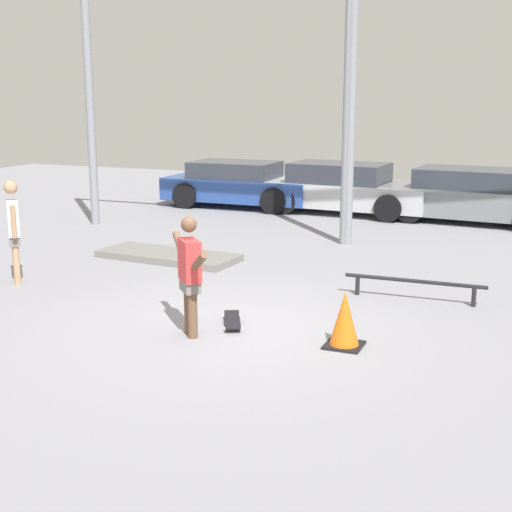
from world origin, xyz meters
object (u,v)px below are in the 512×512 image
object	(u,v)px
traffic_cone	(345,320)
parked_car_blue	(239,184)
skateboarder	(190,271)
manual_pad	(168,256)
bystander	(14,226)
skateboard	(232,320)
parked_car_grey	(473,196)
parked_car_silver	(344,189)
grind_rail	(414,284)

from	to	relation	value
traffic_cone	parked_car_blue	bearing A→B (deg)	120.12
skateboarder	manual_pad	bearing A→B (deg)	170.00
parked_car_blue	traffic_cone	xyz separation A→B (m)	(5.81, -10.02, -0.28)
bystander	traffic_cone	world-z (taller)	bystander
skateboard	manual_pad	world-z (taller)	manual_pad
skateboard	parked_car_grey	xyz separation A→B (m)	(2.20, 9.66, 0.58)
manual_pad	traffic_cone	xyz separation A→B (m)	(4.44, -3.44, 0.28)
traffic_cone	skateboard	bearing A→B (deg)	170.68
skateboard	manual_pad	xyz separation A→B (m)	(-2.77, 3.17, 0.00)
parked_car_blue	parked_car_silver	world-z (taller)	parked_car_silver
skateboarder	parked_car_blue	bearing A→B (deg)	157.38
grind_rail	manual_pad	bearing A→B (deg)	167.97
skateboard	parked_car_blue	xyz separation A→B (m)	(-4.15, 9.74, 0.56)
parked_car_silver	traffic_cone	xyz separation A→B (m)	(2.78, -10.01, -0.30)
parked_car_grey	skateboarder	bearing A→B (deg)	-99.09
traffic_cone	bystander	bearing A→B (deg)	171.41
grind_rail	skateboarder	bearing A→B (deg)	-131.25
skateboard	traffic_cone	size ratio (longest dim) A/B	1.18
skateboard	parked_car_silver	size ratio (longest dim) A/B	0.18
parked_car_blue	traffic_cone	size ratio (longest dim) A/B	5.94
skateboarder	manual_pad	size ratio (longest dim) A/B	0.58
skateboard	parked_car_grey	size ratio (longest dim) A/B	0.18
skateboarder	bystander	size ratio (longest dim) A/B	0.92
skateboarder	parked_car_silver	xyz separation A→B (m)	(-0.80, 10.38, -0.22)
manual_pad	traffic_cone	world-z (taller)	traffic_cone
parked_car_grey	bystander	distance (m)	11.10
traffic_cone	parked_car_silver	bearing A→B (deg)	105.51
parked_car_silver	bystander	xyz separation A→B (m)	(-3.11, -9.12, 0.33)
manual_pad	parked_car_silver	bearing A→B (deg)	75.85
skateboarder	grind_rail	bearing A→B (deg)	95.85
skateboarder	grind_rail	distance (m)	3.73
bystander	grind_rail	bearing A→B (deg)	-119.24
skateboarder	manual_pad	xyz separation A→B (m)	(-2.46, 3.80, -0.81)
manual_pad	traffic_cone	distance (m)	5.62
parked_car_blue	parked_car_silver	distance (m)	3.03
parked_car_grey	grind_rail	bearing A→B (deg)	-86.05
parked_car_blue	parked_car_silver	size ratio (longest dim) A/B	0.92
parked_car_blue	parked_car_silver	xyz separation A→B (m)	(3.03, -0.00, 0.02)
skateboarder	parked_car_silver	distance (m)	10.41
manual_pad	bystander	size ratio (longest dim) A/B	1.58
parked_car_blue	skateboard	bearing A→B (deg)	-67.13
skateboarder	skateboard	distance (m)	1.08
parked_car_blue	parked_car_grey	xyz separation A→B (m)	(6.35, -0.08, 0.01)
parked_car_grey	traffic_cone	bearing A→B (deg)	-88.47
parked_car_silver	parked_car_grey	distance (m)	3.32
bystander	parked_car_grey	bearing A→B (deg)	-78.03
parked_car_grey	bystander	xyz separation A→B (m)	(-6.43, -9.04, 0.34)
parked_car_blue	skateboarder	bearing A→B (deg)	-69.90
grind_rail	traffic_cone	distance (m)	2.44
grind_rail	traffic_cone	xyz separation A→B (m)	(-0.45, -2.40, 0.08)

